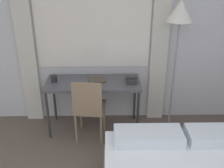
{
  "coord_description": "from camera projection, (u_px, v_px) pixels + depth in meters",
  "views": [
    {
      "loc": [
        -0.17,
        -0.44,
        2.24
      ],
      "look_at": [
        -0.13,
        2.44,
        0.9
      ],
      "focal_mm": 42.0,
      "sensor_mm": 36.0,
      "label": 1
    }
  ],
  "objects": [
    {
      "name": "desk_chair",
      "position": [
        89.0,
        106.0,
        3.45
      ],
      "size": [
        0.44,
        0.44,
        0.91
      ],
      "rotation": [
        0.0,
        0.0,
        -0.11
      ],
      "color": "#8C7259",
      "rests_on": "ground_plane"
    },
    {
      "name": "standing_lamp",
      "position": [
        180.0,
        20.0,
        3.25
      ],
      "size": [
        0.33,
        0.33,
        1.84
      ],
      "color": "#4C4C51",
      "rests_on": "ground_plane"
    },
    {
      "name": "wall_back_with_window",
      "position": [
        116.0,
        32.0,
        3.66
      ],
      "size": [
        4.94,
        0.13,
        2.7
      ],
      "color": "silver",
      "rests_on": "ground_plane"
    },
    {
      "name": "telephone",
      "position": [
        131.0,
        80.0,
        3.57
      ],
      "size": [
        0.16,
        0.19,
        0.09
      ],
      "color": "#2D2D2D",
      "rests_on": "desk"
    },
    {
      "name": "book",
      "position": [
        96.0,
        80.0,
        3.63
      ],
      "size": [
        0.26,
        0.25,
        0.02
      ],
      "rotation": [
        0.0,
        0.0,
        0.17
      ],
      "color": "#4C4238",
      "rests_on": "desk"
    },
    {
      "name": "desk",
      "position": [
        93.0,
        86.0,
        3.62
      ],
      "size": [
        1.3,
        0.55,
        0.75
      ],
      "color": "#4C4C51",
      "rests_on": "ground_plane"
    },
    {
      "name": "mug",
      "position": [
        54.0,
        79.0,
        3.58
      ],
      "size": [
        0.08,
        0.08,
        0.1
      ],
      "color": "#262628",
      "rests_on": "desk"
    }
  ]
}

